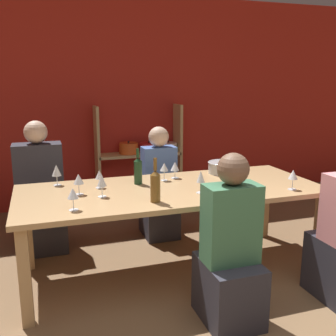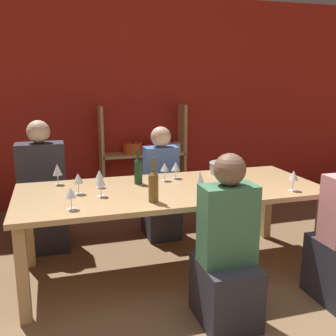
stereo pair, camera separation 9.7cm
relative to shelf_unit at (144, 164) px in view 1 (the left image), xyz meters
name	(u,v)px [view 1 (the left image)]	position (x,y,z in m)	size (l,w,h in m)	color
wall_back_red	(115,102)	(-0.33, 0.20, 0.81)	(8.80, 0.06, 2.70)	red
shelf_unit	(144,164)	(0.00, 0.00, 0.00)	(1.12, 0.30, 1.32)	tan
dining_table	(172,197)	(-0.27, -1.95, 0.14)	(2.53, 1.04, 0.76)	tan
mixing_bowl	(223,167)	(0.37, -1.60, 0.28)	(0.30, 0.30, 0.11)	#B7BABC
wine_bottle_green	(155,185)	(-0.51, -2.27, 0.35)	(0.08, 0.08, 0.33)	brown
wine_bottle_dark	(138,170)	(-0.51, -1.73, 0.34)	(0.07, 0.07, 0.31)	#19381E
wine_glass_empty_a	(56,171)	(-1.18, -1.56, 0.35)	(0.08, 0.08, 0.18)	white
wine_glass_empty_b	(102,181)	(-0.87, -2.02, 0.35)	(0.07, 0.07, 0.18)	white
wine_glass_empty_c	(73,194)	(-1.11, -2.27, 0.34)	(0.08, 0.08, 0.16)	white
wine_glass_white_a	(293,175)	(0.66, -2.31, 0.34)	(0.08, 0.08, 0.17)	white
wine_glass_white_b	(164,168)	(-0.26, -1.70, 0.34)	(0.08, 0.08, 0.16)	white
wine_glass_red_a	(201,178)	(-0.10, -2.16, 0.35)	(0.07, 0.07, 0.18)	white
wine_glass_red_b	(175,167)	(-0.14, -1.65, 0.33)	(0.08, 0.08, 0.16)	white
wine_glass_red_c	(99,175)	(-0.85, -1.76, 0.33)	(0.07, 0.07, 0.15)	white
wine_glass_empty_d	(78,179)	(-1.03, -1.90, 0.34)	(0.08, 0.08, 0.17)	white
person_near_a	(230,261)	(-0.13, -2.75, -0.09)	(0.37, 0.46, 1.19)	#2D2D38
person_far_a	(41,203)	(-1.33, -1.05, -0.08)	(0.45, 0.57, 1.27)	#2D2D38
person_far_b	(159,195)	(-0.14, -1.13, -0.09)	(0.35, 0.43, 1.18)	#2D2D38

